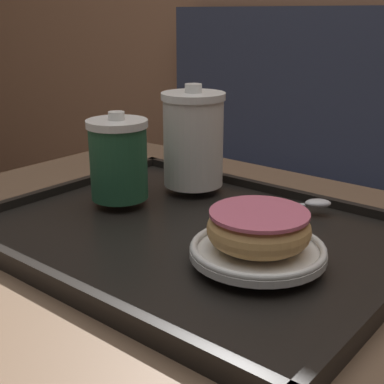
% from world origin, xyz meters
% --- Properties ---
extents(booth_bench, '(1.33, 0.44, 1.00)m').
position_xyz_m(booth_bench, '(-0.23, 0.87, 0.32)').
color(booth_bench, '#33384C').
rests_on(booth_bench, ground_plane).
extents(cafe_table, '(0.94, 0.68, 0.71)m').
position_xyz_m(cafe_table, '(0.00, 0.00, 0.55)').
color(cafe_table, brown).
rests_on(cafe_table, ground_plane).
extents(serving_tray, '(0.52, 0.40, 0.02)m').
position_xyz_m(serving_tray, '(-0.02, -0.01, 0.72)').
color(serving_tray, black).
rests_on(serving_tray, cafe_table).
extents(coffee_cup_front, '(0.08, 0.08, 0.12)m').
position_xyz_m(coffee_cup_front, '(-0.16, 0.00, 0.79)').
color(coffee_cup_front, '#235638').
rests_on(coffee_cup_front, serving_tray).
extents(coffee_cup_rear, '(0.09, 0.09, 0.15)m').
position_xyz_m(coffee_cup_rear, '(-0.11, 0.11, 0.80)').
color(coffee_cup_rear, white).
rests_on(coffee_cup_rear, serving_tray).
extents(plate_with_chocolate_donut, '(0.15, 0.15, 0.01)m').
position_xyz_m(plate_with_chocolate_donut, '(0.10, -0.04, 0.74)').
color(plate_with_chocolate_donut, white).
rests_on(plate_with_chocolate_donut, serving_tray).
extents(donut_chocolate_glazed, '(0.11, 0.11, 0.04)m').
position_xyz_m(donut_chocolate_glazed, '(0.10, -0.04, 0.77)').
color(donut_chocolate_glazed, tan).
rests_on(donut_chocolate_glazed, plate_with_chocolate_donut).
extents(spoon, '(0.11, 0.10, 0.01)m').
position_xyz_m(spoon, '(0.07, 0.13, 0.74)').
color(spoon, silver).
rests_on(spoon, serving_tray).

